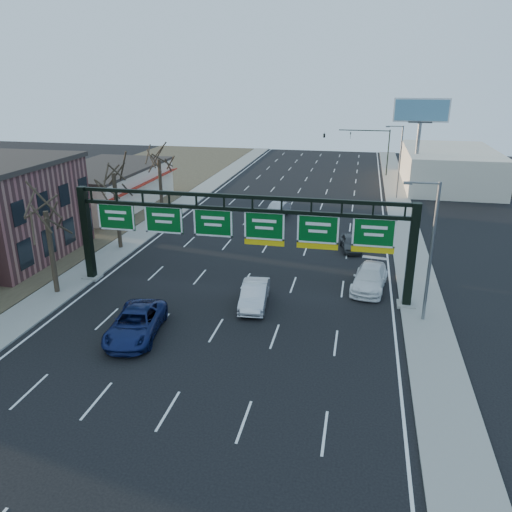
% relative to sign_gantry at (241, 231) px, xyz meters
% --- Properties ---
extents(ground, '(160.00, 160.00, 0.00)m').
position_rel_sign_gantry_xyz_m(ground, '(-0.16, -8.00, -4.63)').
color(ground, black).
rests_on(ground, ground).
extents(sidewalk_left, '(3.00, 120.00, 0.12)m').
position_rel_sign_gantry_xyz_m(sidewalk_left, '(-12.96, 12.00, -4.57)').
color(sidewalk_left, gray).
rests_on(sidewalk_left, ground).
extents(sidewalk_right, '(3.00, 120.00, 0.12)m').
position_rel_sign_gantry_xyz_m(sidewalk_right, '(12.64, 12.00, -4.57)').
color(sidewalk_right, gray).
rests_on(sidewalk_right, ground).
extents(dirt_strip_left, '(21.00, 120.00, 0.06)m').
position_rel_sign_gantry_xyz_m(dirt_strip_left, '(-25.16, 12.00, -4.60)').
color(dirt_strip_left, '#473D2B').
rests_on(dirt_strip_left, ground).
extents(lane_markings, '(21.60, 120.00, 0.01)m').
position_rel_sign_gantry_xyz_m(lane_markings, '(-0.16, 12.00, -4.62)').
color(lane_markings, white).
rests_on(lane_markings, ground).
extents(sign_gantry, '(24.60, 1.20, 7.20)m').
position_rel_sign_gantry_xyz_m(sign_gantry, '(0.00, 0.00, 0.00)').
color(sign_gantry, black).
rests_on(sign_gantry, ground).
extents(cream_strip, '(10.90, 18.40, 4.70)m').
position_rel_sign_gantry_xyz_m(cream_strip, '(-21.64, 21.00, -2.27)').
color(cream_strip, beige).
rests_on(cream_strip, ground).
extents(building_right_distant, '(12.00, 20.00, 5.00)m').
position_rel_sign_gantry_xyz_m(building_right_distant, '(19.84, 42.00, -2.13)').
color(building_right_distant, beige).
rests_on(building_right_distant, ground).
extents(tree_gantry, '(3.60, 3.60, 8.48)m').
position_rel_sign_gantry_xyz_m(tree_gantry, '(-12.96, -3.00, 2.48)').
color(tree_gantry, '#31241B').
rests_on(tree_gantry, sidewalk_left).
extents(tree_mid, '(3.60, 3.60, 9.24)m').
position_rel_sign_gantry_xyz_m(tree_mid, '(-12.96, 7.00, 3.23)').
color(tree_mid, '#31241B').
rests_on(tree_mid, sidewalk_left).
extents(tree_far, '(3.60, 3.60, 8.86)m').
position_rel_sign_gantry_xyz_m(tree_far, '(-12.96, 17.00, 2.86)').
color(tree_far, '#31241B').
rests_on(tree_far, sidewalk_left).
extents(streetlight_near, '(2.15, 0.22, 9.00)m').
position_rel_sign_gantry_xyz_m(streetlight_near, '(12.31, -2.00, 0.45)').
color(streetlight_near, slate).
rests_on(streetlight_near, sidewalk_right).
extents(streetlight_far, '(2.15, 0.22, 9.00)m').
position_rel_sign_gantry_xyz_m(streetlight_far, '(12.31, 32.00, 0.45)').
color(streetlight_far, slate).
rests_on(streetlight_far, sidewalk_right).
extents(billboard_right, '(7.00, 0.50, 12.00)m').
position_rel_sign_gantry_xyz_m(billboard_right, '(14.84, 36.98, 4.43)').
color(billboard_right, slate).
rests_on(billboard_right, ground).
extents(traffic_signal_mast, '(10.16, 0.54, 7.00)m').
position_rel_sign_gantry_xyz_m(traffic_signal_mast, '(5.53, 47.00, 0.87)').
color(traffic_signal_mast, black).
rests_on(traffic_signal_mast, ground).
extents(car_blue_suv, '(3.53, 6.22, 1.64)m').
position_rel_sign_gantry_xyz_m(car_blue_suv, '(-4.67, -7.63, -3.81)').
color(car_blue_suv, '#121D4F').
rests_on(car_blue_suv, ground).
extents(car_silver_sedan, '(2.13, 4.94, 1.58)m').
position_rel_sign_gantry_xyz_m(car_silver_sedan, '(1.41, -2.07, -3.84)').
color(car_silver_sedan, silver).
rests_on(car_silver_sedan, ground).
extents(car_white_wagon, '(2.97, 5.78, 1.60)m').
position_rel_sign_gantry_xyz_m(car_white_wagon, '(9.07, 2.53, -3.83)').
color(car_white_wagon, white).
rests_on(car_white_wagon, ground).
extents(car_grey_far, '(2.27, 4.17, 1.35)m').
position_rel_sign_gantry_xyz_m(car_grey_far, '(7.43, 10.89, -3.96)').
color(car_grey_far, '#404346').
rests_on(car_grey_far, ground).
extents(car_silver_distant, '(2.47, 4.91, 1.54)m').
position_rel_sign_gantry_xyz_m(car_silver_distant, '(-0.85, 20.34, -3.86)').
color(car_silver_distant, '#A1A2A6').
rests_on(car_silver_distant, ground).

